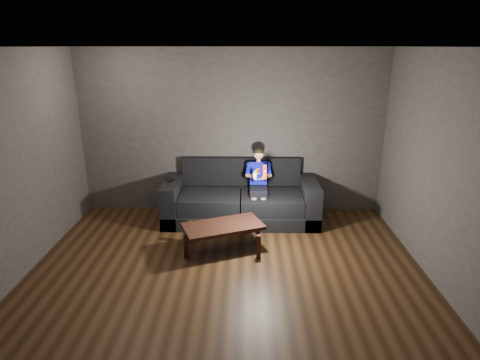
{
  "coord_description": "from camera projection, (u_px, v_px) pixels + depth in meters",
  "views": [
    {
      "loc": [
        0.24,
        -3.99,
        2.71
      ],
      "look_at": [
        0.15,
        1.55,
        0.85
      ],
      "focal_mm": 30.0,
      "sensor_mm": 36.0,
      "label": 1
    }
  ],
  "objects": [
    {
      "name": "nunchuk_white",
      "position": [
        255.0,
        175.0,
        5.92
      ],
      "size": [
        0.08,
        0.1,
        0.15
      ],
      "color": "white",
      "rests_on": "child"
    },
    {
      "name": "sofa",
      "position": [
        241.0,
        200.0,
        6.55
      ],
      "size": [
        2.46,
        1.06,
        0.95
      ],
      "color": "black",
      "rests_on": "floor"
    },
    {
      "name": "child",
      "position": [
        259.0,
        177.0,
        6.33
      ],
      "size": [
        0.41,
        0.5,
        1.0
      ],
      "color": "black",
      "rests_on": "sofa"
    },
    {
      "name": "ceiling",
      "position": [
        221.0,
        47.0,
        3.79
      ],
      "size": [
        5.0,
        5.0,
        0.02
      ],
      "primitive_type": "cube",
      "color": "silver",
      "rests_on": "back_wall"
    },
    {
      "name": "front_wall",
      "position": [
        193.0,
        356.0,
        1.85
      ],
      "size": [
        5.0,
        0.04,
        2.7
      ],
      "primitive_type": "cube",
      "color": "#36322F",
      "rests_on": "ground"
    },
    {
      "name": "right_wall",
      "position": [
        462.0,
        183.0,
        4.18
      ],
      "size": [
        0.04,
        5.0,
        2.7
      ],
      "primitive_type": "cube",
      "color": "#36322F",
      "rests_on": "ground"
    },
    {
      "name": "coffee_table",
      "position": [
        223.0,
        228.0,
        5.49
      ],
      "size": [
        1.19,
        0.89,
        0.39
      ],
      "color": "black",
      "rests_on": "floor"
    },
    {
      "name": "wii_remote_red",
      "position": [
        265.0,
        172.0,
        5.9
      ],
      "size": [
        0.06,
        0.08,
        0.22
      ],
      "color": "red",
      "rests_on": "child"
    },
    {
      "name": "back_wall",
      "position": [
        232.0,
        133.0,
        6.59
      ],
      "size": [
        5.0,
        0.04,
        2.7
      ],
      "primitive_type": "cube",
      "color": "#36322F",
      "rests_on": "ground"
    },
    {
      "name": "floor",
      "position": [
        225.0,
        292.0,
        4.65
      ],
      "size": [
        5.0,
        5.0,
        0.0
      ],
      "primitive_type": "plane",
      "color": "black",
      "rests_on": "ground"
    },
    {
      "name": "wii_remote_black",
      "position": [
        171.0,
        180.0,
        6.36
      ],
      "size": [
        0.08,
        0.17,
        0.03
      ],
      "color": "black",
      "rests_on": "sofa"
    }
  ]
}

